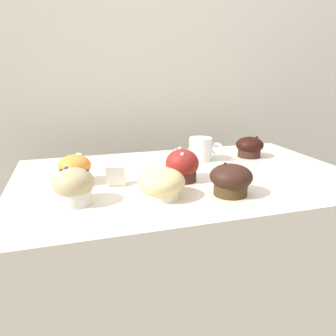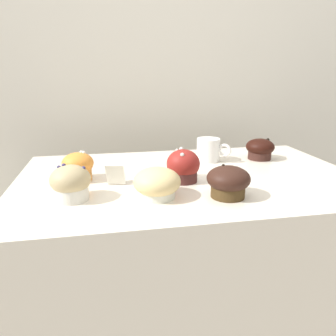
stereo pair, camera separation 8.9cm
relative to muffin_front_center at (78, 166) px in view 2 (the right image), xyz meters
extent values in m
cube|color=beige|center=(0.32, 0.58, -0.10)|extent=(3.20, 0.10, 1.80)
cube|color=silver|center=(0.32, -0.02, -0.52)|extent=(1.00, 0.64, 0.96)
cylinder|color=#CB8138|center=(0.00, 0.00, -0.02)|extent=(0.07, 0.07, 0.05)
ellipsoid|color=orange|center=(0.00, 0.00, 0.01)|extent=(0.09, 0.09, 0.06)
sphere|color=white|center=(0.01, 0.01, 0.04)|extent=(0.01, 0.01, 0.01)
sphere|color=white|center=(0.02, 0.01, 0.04)|extent=(0.01, 0.01, 0.01)
cylinder|color=#391E19|center=(0.61, 0.12, -0.02)|extent=(0.08, 0.08, 0.04)
ellipsoid|color=black|center=(0.61, 0.12, 0.00)|extent=(0.10, 0.10, 0.06)
sphere|color=black|center=(0.64, 0.12, 0.03)|extent=(0.01, 0.01, 0.01)
cylinder|color=white|center=(0.20, -0.17, -0.02)|extent=(0.09, 0.09, 0.04)
ellipsoid|color=#DCBF80|center=(0.20, -0.17, 0.00)|extent=(0.12, 0.12, 0.07)
cylinder|color=#443018|center=(0.37, -0.20, -0.02)|extent=(0.08, 0.08, 0.05)
ellipsoid|color=#321A13|center=(0.37, -0.20, 0.01)|extent=(0.11, 0.11, 0.06)
sphere|color=black|center=(0.36, -0.18, 0.03)|extent=(0.01, 0.01, 0.01)
cylinder|color=silver|center=(-0.01, -0.15, -0.02)|extent=(0.08, 0.08, 0.05)
ellipsoid|color=tan|center=(-0.01, -0.15, 0.01)|extent=(0.10, 0.10, 0.07)
sphere|color=navy|center=(-0.03, -0.14, 0.04)|extent=(0.01, 0.01, 0.01)
sphere|color=navy|center=(-0.02, -0.14, 0.04)|extent=(0.01, 0.01, 0.01)
sphere|color=navy|center=(0.03, -0.15, 0.04)|extent=(0.01, 0.01, 0.01)
cylinder|color=#492220|center=(0.29, -0.06, -0.02)|extent=(0.08, 0.08, 0.05)
ellipsoid|color=maroon|center=(0.29, -0.06, 0.01)|extent=(0.09, 0.09, 0.08)
sphere|color=white|center=(0.27, -0.05, 0.05)|extent=(0.01, 0.01, 0.01)
sphere|color=white|center=(0.28, -0.09, 0.04)|extent=(0.01, 0.01, 0.01)
sphere|color=white|center=(0.29, -0.05, 0.05)|extent=(0.01, 0.01, 0.01)
cylinder|color=white|center=(0.42, 0.13, 0.00)|extent=(0.08, 0.08, 0.08)
torus|color=white|center=(0.47, 0.10, 0.00)|extent=(0.04, 0.03, 0.04)
cylinder|color=black|center=(0.42, 0.13, 0.03)|extent=(0.07, 0.07, 0.01)
cube|color=white|center=(0.11, -0.05, -0.01)|extent=(0.05, 0.03, 0.06)
cube|color=silver|center=(0.10, -0.07, -0.01)|extent=(0.05, 0.03, 0.06)
camera|label=1|loc=(0.00, -0.89, 0.26)|focal=35.00mm
camera|label=2|loc=(0.08, -0.91, 0.26)|focal=35.00mm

